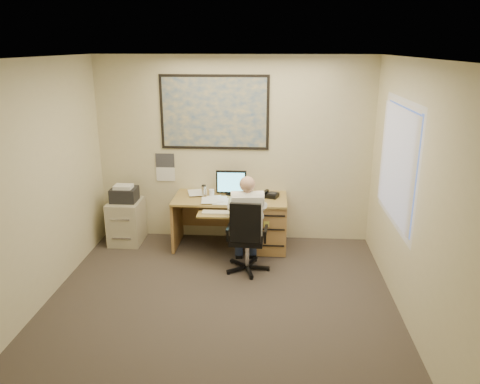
# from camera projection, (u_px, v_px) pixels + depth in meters

# --- Properties ---
(room_shell) EXTENTS (4.00, 4.50, 2.70)m
(room_shell) POSITION_uv_depth(u_px,v_px,m) (215.00, 199.00, 4.67)
(room_shell) COLOR #39322C
(room_shell) RESTS_ON ground
(desk) EXTENTS (1.60, 0.97, 1.10)m
(desk) POSITION_uv_depth(u_px,v_px,m) (254.00, 218.00, 6.73)
(desk) COLOR #A38746
(desk) RESTS_ON ground
(world_map) EXTENTS (1.56, 0.03, 1.06)m
(world_map) POSITION_uv_depth(u_px,v_px,m) (214.00, 113.00, 6.65)
(world_map) COLOR #1E4C93
(world_map) RESTS_ON room_shell
(wall_calendar) EXTENTS (0.28, 0.01, 0.42)m
(wall_calendar) POSITION_uv_depth(u_px,v_px,m) (165.00, 167.00, 6.95)
(wall_calendar) COLOR white
(wall_calendar) RESTS_ON room_shell
(window_blinds) EXTENTS (0.06, 1.40, 1.30)m
(window_blinds) POSITION_uv_depth(u_px,v_px,m) (398.00, 163.00, 5.24)
(window_blinds) COLOR silver
(window_blinds) RESTS_ON room_shell
(filing_cabinet) EXTENTS (0.46, 0.55, 0.89)m
(filing_cabinet) POSITION_uv_depth(u_px,v_px,m) (126.00, 218.00, 6.91)
(filing_cabinet) COLOR #B9B195
(filing_cabinet) RESTS_ON ground
(office_chair) EXTENTS (0.62, 0.62, 0.99)m
(office_chair) POSITION_uv_depth(u_px,v_px,m) (247.00, 251.00, 6.02)
(office_chair) COLOR black
(office_chair) RESTS_ON ground
(person) EXTENTS (0.60, 0.81, 1.26)m
(person) POSITION_uv_depth(u_px,v_px,m) (247.00, 224.00, 5.99)
(person) COLOR white
(person) RESTS_ON office_chair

